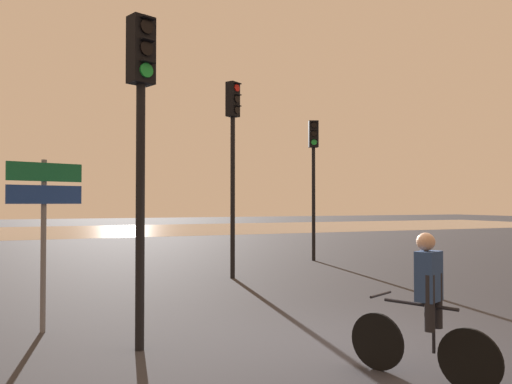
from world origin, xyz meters
TOP-DOWN VIEW (x-y plane):
  - ground_plane at (0.00, 0.00)m, footprint 120.00×120.00m
  - water_strip at (0.00, 30.91)m, footprint 80.00×16.00m
  - traffic_light_near_left at (-2.82, 0.93)m, footprint 0.39×0.41m
  - traffic_light_center at (0.42, 6.41)m, footprint 0.40×0.42m
  - traffic_light_far_right at (4.26, 9.07)m, footprint 0.38×0.40m
  - direction_sign_post at (-4.01, 2.39)m, footprint 1.05×0.38m
  - cyclist at (-0.13, -1.43)m, footprint 0.80×1.56m

SIDE VIEW (x-z plane):
  - ground_plane at x=0.00m, z-range 0.00..0.00m
  - water_strip at x=0.00m, z-range 0.00..0.01m
  - cyclist at x=-0.13m, z-range 0.01..1.63m
  - direction_sign_post at x=-4.01m, z-range 0.49..3.09m
  - traffic_light_near_left at x=-2.82m, z-range 0.87..5.30m
  - traffic_light_far_right at x=4.26m, z-range 0.91..5.63m
  - traffic_light_center at x=0.42m, z-range 0.95..6.04m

